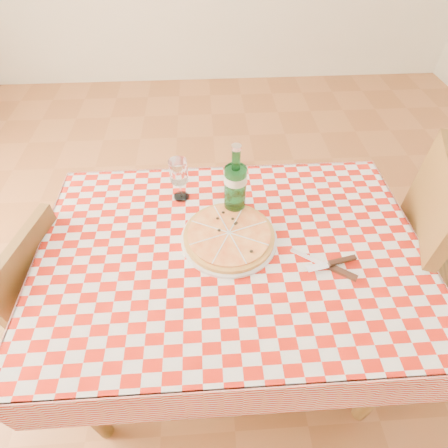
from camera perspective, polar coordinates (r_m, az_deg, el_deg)
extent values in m
plane|color=brown|center=(1.83, 0.78, -19.25)|extent=(6.00, 6.00, 0.00)
cube|color=brown|center=(1.20, 1.13, -4.92)|extent=(1.20, 0.80, 0.04)
cylinder|color=brown|center=(1.46, -22.14, -25.72)|extent=(0.06, 0.06, 0.71)
cylinder|color=brown|center=(1.51, 24.85, -22.76)|extent=(0.06, 0.06, 0.71)
cylinder|color=brown|center=(1.77, -17.70, -4.47)|extent=(0.06, 0.06, 0.71)
cylinder|color=brown|center=(1.81, 17.42, -2.82)|extent=(0.06, 0.06, 0.71)
cube|color=#A8160A|center=(1.18, 1.15, -4.19)|extent=(1.30, 0.90, 0.01)
cylinder|color=brown|center=(1.73, 24.01, -16.55)|extent=(0.04, 0.04, 0.47)
cylinder|color=brown|center=(1.95, 24.00, -6.52)|extent=(0.04, 0.04, 0.47)
cube|color=brown|center=(1.45, 29.74, 0.22)|extent=(0.20, 0.44, 0.50)
cube|color=brown|center=(1.69, -30.10, -11.49)|extent=(0.45, 0.45, 0.04)
cylinder|color=brown|center=(1.83, -21.03, -12.10)|extent=(0.03, 0.03, 0.38)
cylinder|color=brown|center=(1.99, -29.32, -9.98)|extent=(0.03, 0.03, 0.38)
cylinder|color=brown|center=(1.73, -25.59, -20.87)|extent=(0.03, 0.03, 0.38)
cube|color=brown|center=(1.43, -27.93, -8.20)|extent=(0.12, 0.37, 0.41)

